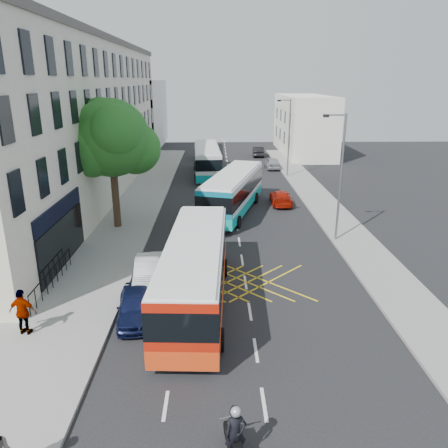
{
  "coord_description": "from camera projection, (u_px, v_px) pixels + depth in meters",
  "views": [
    {
      "loc": [
        -1.54,
        -14.6,
        10.04
      ],
      "look_at": [
        -1.06,
        9.08,
        2.2
      ],
      "focal_mm": 35.0,
      "sensor_mm": 36.0,
      "label": 1
    }
  ],
  "objects": [
    {
      "name": "motorbike",
      "position": [
        235.0,
        436.0,
        11.82
      ],
      "size": [
        0.77,
        2.03,
        1.83
      ],
      "rotation": [
        0.0,
        0.0,
        0.24
      ],
      "color": "black",
      "rests_on": "ground"
    },
    {
      "name": "parked_car_silver",
      "position": [
        150.0,
        273.0,
        22.22
      ],
      "size": [
        1.86,
        4.41,
        1.42
      ],
      "primitive_type": "imported",
      "rotation": [
        0.0,
        0.0,
        0.09
      ],
      "color": "#B3B7BC",
      "rests_on": "ground"
    },
    {
      "name": "red_hatchback",
      "position": [
        281.0,
        197.0,
        36.83
      ],
      "size": [
        1.78,
        4.14,
        1.19
      ],
      "primitive_type": "imported",
      "rotation": [
        0.0,
        0.0,
        3.11
      ],
      "color": "#AB1707",
      "rests_on": "ground"
    },
    {
      "name": "distant_car_silver",
      "position": [
        272.0,
        163.0,
        51.66
      ],
      "size": [
        1.7,
        3.99,
        1.35
      ],
      "primitive_type": "imported",
      "rotation": [
        0.0,
        0.0,
        3.17
      ],
      "color": "#999DA0",
      "rests_on": "ground"
    },
    {
      "name": "ground",
      "position": [
        256.0,
        350.0,
        17.04
      ],
      "size": [
        120.0,
        120.0,
        0.0
      ],
      "primitive_type": "plane",
      "color": "black",
      "rests_on": "ground"
    },
    {
      "name": "pavement_left",
      "position": [
        118.0,
        227.0,
        31.09
      ],
      "size": [
        5.0,
        70.0,
        0.15
      ],
      "primitive_type": "cube",
      "color": "gray",
      "rests_on": "ground"
    },
    {
      "name": "terrace_far",
      "position": [
        134.0,
        114.0,
        67.4
      ],
      "size": [
        8.0,
        20.0,
        10.0
      ],
      "primitive_type": "cube",
      "color": "silver",
      "rests_on": "ground"
    },
    {
      "name": "terrace_main",
      "position": [
        72.0,
        120.0,
        37.89
      ],
      "size": [
        8.3,
        45.0,
        13.5
      ],
      "color": "beige",
      "rests_on": "ground"
    },
    {
      "name": "pavement_right",
      "position": [
        341.0,
        225.0,
        31.4
      ],
      "size": [
        3.0,
        70.0,
        0.15
      ],
      "primitive_type": "cube",
      "color": "gray",
      "rests_on": "ground"
    },
    {
      "name": "distant_car_dark",
      "position": [
        258.0,
        151.0,
        60.17
      ],
      "size": [
        1.62,
        4.22,
        1.37
      ],
      "primitive_type": "imported",
      "rotation": [
        0.0,
        0.0,
        3.1
      ],
      "color": "black",
      "rests_on": "ground"
    },
    {
      "name": "bus_near",
      "position": [
        195.0,
        271.0,
        20.13
      ],
      "size": [
        3.17,
        11.38,
        3.17
      ],
      "rotation": [
        0.0,
        0.0,
        -0.04
      ],
      "color": "silver",
      "rests_on": "ground"
    },
    {
      "name": "parked_car_blue",
      "position": [
        135.0,
        305.0,
        19.11
      ],
      "size": [
        2.0,
        3.95,
        1.29
      ],
      "primitive_type": "imported",
      "rotation": [
        0.0,
        0.0,
        0.13
      ],
      "color": "#0D1335",
      "rests_on": "ground"
    },
    {
      "name": "railings",
      "position": [
        52.0,
        277.0,
        21.66
      ],
      "size": [
        0.08,
        5.6,
        1.14
      ],
      "primitive_type": null,
      "color": "black",
      "rests_on": "pavement_left"
    },
    {
      "name": "lamp_near",
      "position": [
        340.0,
        172.0,
        27.1
      ],
      "size": [
        1.45,
        0.15,
        8.0
      ],
      "color": "slate",
      "rests_on": "pavement_right"
    },
    {
      "name": "pedestrian_far",
      "position": [
        23.0,
        312.0,
        17.59
      ],
      "size": [
        1.21,
        0.64,
        1.97
      ],
      "primitive_type": "imported",
      "rotation": [
        0.0,
        0.0,
        3.0
      ],
      "color": "gray",
      "rests_on": "pavement_left"
    },
    {
      "name": "building_right",
      "position": [
        304.0,
        125.0,
        61.56
      ],
      "size": [
        6.0,
        18.0,
        8.0
      ],
      "primitive_type": "cube",
      "color": "silver",
      "rests_on": "ground"
    },
    {
      "name": "bus_far",
      "position": [
        207.0,
        160.0,
        47.84
      ],
      "size": [
        3.24,
        11.47,
        3.19
      ],
      "rotation": [
        0.0,
        0.0,
        0.05
      ],
      "color": "silver",
      "rests_on": "ground"
    },
    {
      "name": "lamp_far",
      "position": [
        288.0,
        134.0,
        46.08
      ],
      "size": [
        1.45,
        0.15,
        8.0
      ],
      "color": "slate",
      "rests_on": "pavement_right"
    },
    {
      "name": "street_tree",
      "position": [
        111.0,
        139.0,
        29.11
      ],
      "size": [
        6.3,
        5.7,
        8.8
      ],
      "color": "#382619",
      "rests_on": "pavement_left"
    },
    {
      "name": "bus_mid",
      "position": [
        233.0,
        192.0,
        34.31
      ],
      "size": [
        5.58,
        11.58,
        3.18
      ],
      "rotation": [
        0.0,
        0.0,
        -0.27
      ],
      "color": "silver",
      "rests_on": "ground"
    },
    {
      "name": "distant_car_grey",
      "position": [
        206.0,
        154.0,
        57.65
      ],
      "size": [
        2.59,
        5.42,
        1.49
      ],
      "primitive_type": "imported",
      "rotation": [
        0.0,
        0.0,
        0.02
      ],
      "color": "#414349",
      "rests_on": "ground"
    }
  ]
}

